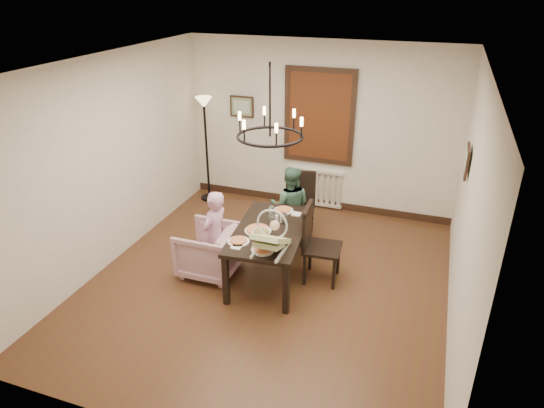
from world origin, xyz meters
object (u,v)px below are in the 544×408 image
Objects in this scene: seated_man at (290,213)px; drinking_glass at (272,219)px; dining_table at (270,235)px; baby_bouncer at (271,237)px; chair_right at (323,244)px; floor_lamp at (207,151)px; chair_far at (299,207)px; elderly_woman at (215,243)px; armchair at (209,250)px.

seated_man is 0.85m from drinking_glass.
baby_bouncer is (0.19, -0.51, 0.26)m from dining_table.
baby_bouncer reaches higher than drinking_glass.
seated_man is at bearing 37.15° from chair_right.
baby_bouncer is 3.85× the size of drinking_glass.
floor_lamp reaches higher than seated_man.
floor_lamp is at bearing -41.36° from seated_man.
floor_lamp reaches higher than chair_far.
elderly_woman is (-0.67, -0.24, -0.12)m from dining_table.
drinking_glass is at bearing 133.44° from elderly_woman.
floor_lamp reaches higher than elderly_woman.
baby_bouncer is 3.26m from floor_lamp.
elderly_woman is 0.57× the size of floor_lamp.
armchair is at bearing 99.10° from chair_right.
chair_far is at bearing -23.74° from floor_lamp.
elderly_woman is at bearing -165.55° from dining_table.
armchair is (-0.86, -1.34, -0.17)m from chair_far.
chair_right is 1.52m from armchair.
chair_far is 1.16m from chair_right.
baby_bouncer reaches higher than armchair.
armchair is 0.96m from drinking_glass.
dining_table is 1.52× the size of chair_right.
armchair is at bearing -63.82° from floor_lamp.
drinking_glass is at bearing 112.58° from armchair.
floor_lamp is (-1.85, 1.86, 0.11)m from drinking_glass.
chair_right is 1.05× the size of seated_man.
armchair is 1.19m from baby_bouncer.
seated_man is 1.53m from baby_bouncer.
dining_table is at bearing 100.00° from chair_right.
chair_right is at bearing 119.71° from seated_man.
drinking_glass is (-0.08, -1.01, 0.28)m from chair_far.
chair_far is 1.57m from elderly_woman.
elderly_woman reaches higher than drinking_glass.
elderly_woman is 2.58m from floor_lamp.
baby_bouncer reaches higher than dining_table.
floor_lamp is (-1.08, 2.19, 0.56)m from armchair.
baby_bouncer is at bearing -71.79° from drinking_glass.
chair_right is 7.42× the size of drinking_glass.
elderly_woman is at bearing -128.86° from chair_far.
seated_man is 7.09× the size of drinking_glass.
seated_man is 1.84× the size of baby_bouncer.
elderly_woman is at bearing 49.99° from seated_man.
chair_right is at bearing 56.50° from baby_bouncer.
dining_table is 1.57× the size of elderly_woman.
armchair is 1.36× the size of baby_bouncer.
dining_table is 11.30× the size of drinking_glass.
seated_man reaches higher than dining_table.
chair_far is 7.22× the size of drinking_glass.
floor_lamp reaches higher than drinking_glass.
seated_man is at bearing 145.19° from armchair.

